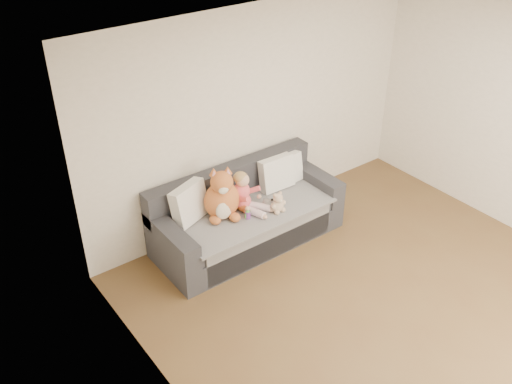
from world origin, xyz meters
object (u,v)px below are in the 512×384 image
plush_cat (222,198)px  sofa (246,217)px  sippy_cup (248,214)px  teddy_bear (278,204)px  toddler (244,194)px

plush_cat → sofa: bearing=24.1°
sofa → plush_cat: (-0.32, -0.00, 0.39)m
plush_cat → sippy_cup: bearing=-25.6°
teddy_bear → sippy_cup: 0.36m
toddler → sippy_cup: toddler is taller
sofa → teddy_bear: bearing=-55.6°
teddy_bear → sofa: bearing=123.1°
sofa → teddy_bear: (0.21, -0.31, 0.26)m
toddler → teddy_bear: (0.26, -0.28, -0.09)m
sofa → teddy_bear: size_ratio=8.70×
sofa → plush_cat: 0.51m
teddy_bear → sippy_cup: size_ratio=2.25×
toddler → plush_cat: (-0.27, 0.03, 0.03)m
plush_cat → teddy_bear: (0.53, -0.31, -0.13)m
toddler → plush_cat: size_ratio=0.75×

